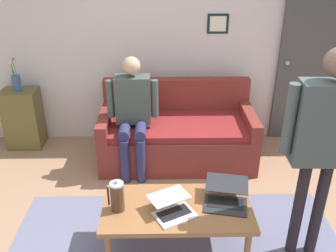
% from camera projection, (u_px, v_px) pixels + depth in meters
% --- Properties ---
extents(back_wall, '(7.04, 0.11, 2.70)m').
position_uv_depth(back_wall, '(163.00, 34.00, 4.40)').
color(back_wall, silver).
rests_on(back_wall, ground_plane).
extents(interior_door, '(0.82, 0.09, 2.05)m').
position_uv_depth(interior_door, '(312.00, 62.00, 4.50)').
color(interior_door, '#444347').
rests_on(interior_door, ground_plane).
extents(couch, '(1.75, 0.87, 0.88)m').
position_uv_depth(couch, '(177.00, 134.00, 4.34)').
color(couch, maroon).
rests_on(couch, ground_plane).
extents(coffee_table, '(1.18, 0.61, 0.45)m').
position_uv_depth(coffee_table, '(177.00, 211.00, 2.94)').
color(coffee_table, '#905D37').
rests_on(coffee_table, ground_plane).
extents(laptop_left, '(0.41, 0.41, 0.12)m').
position_uv_depth(laptop_left, '(173.00, 208.00, 2.83)').
color(laptop_left, silver).
rests_on(laptop_left, coffee_table).
extents(laptop_center, '(0.40, 0.42, 0.14)m').
position_uv_depth(laptop_center, '(226.00, 197.00, 2.95)').
color(laptop_center, '#28282D').
rests_on(laptop_center, coffee_table).
extents(french_press, '(0.13, 0.11, 0.27)m').
position_uv_depth(french_press, '(117.00, 196.00, 2.84)').
color(french_press, '#4C3323').
rests_on(french_press, coffee_table).
extents(side_shelf, '(0.42, 0.32, 0.74)m').
position_uv_depth(side_shelf, '(24.00, 119.00, 4.57)').
color(side_shelf, brown).
rests_on(side_shelf, ground_plane).
extents(flower_vase, '(0.10, 0.10, 0.41)m').
position_uv_depth(flower_vase, '(16.00, 80.00, 4.35)').
color(flower_vase, '#36558A').
rests_on(flower_vase, side_shelf).
extents(person_standing, '(0.60, 0.21, 1.73)m').
position_uv_depth(person_standing, '(324.00, 134.00, 2.61)').
color(person_standing, black).
rests_on(person_standing, ground_plane).
extents(person_seated, '(0.55, 0.51, 1.28)m').
position_uv_depth(person_seated, '(133.00, 109.00, 3.94)').
color(person_seated, '#2B2B51').
rests_on(person_seated, ground_plane).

